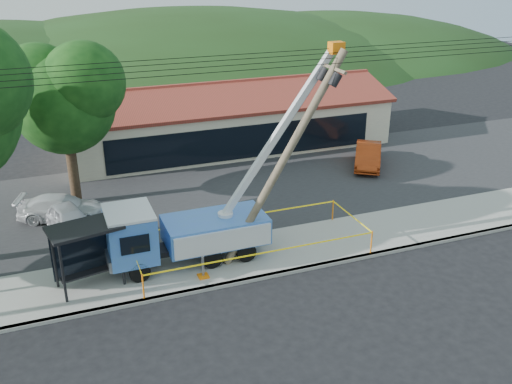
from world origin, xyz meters
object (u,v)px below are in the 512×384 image
Objects in this scene: car_white at (64,221)px; leaning_pole at (290,149)px; utility_truck at (184,229)px; car_silver at (71,233)px; bus_shelter at (85,241)px; car_red at (367,168)px.

leaning_pole is at bearing -110.40° from car_white.
utility_truck reaches higher than car_silver.
leaning_pole is 2.96× the size of bus_shelter.
bus_shelter reaches higher than car_silver.
leaning_pole is at bearing -11.19° from utility_truck.
car_red is 1.02× the size of car_white.
utility_truck is 2.39× the size of car_red.
leaning_pole is 9.30m from bus_shelter.
car_white is (-18.91, -1.20, 0.00)m from car_red.
car_red is at bearing -68.59° from car_white.
car_silver is at bearing 82.37° from bus_shelter.
utility_truck is 1.17× the size of leaning_pole.
utility_truck is at bearing -4.99° from bus_shelter.
utility_truck reaches higher than car_red.
utility_truck is 2.43× the size of car_white.
car_red is (9.47, 8.63, -5.13)m from leaning_pole.
car_silver is 0.87× the size of car_red.
utility_truck is at bearing -125.56° from car_white.
bus_shelter is at bearing -102.81° from car_silver.
car_silver is 18.86m from car_red.
bus_shelter is 0.79× the size of car_silver.
car_red reaches higher than car_silver.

